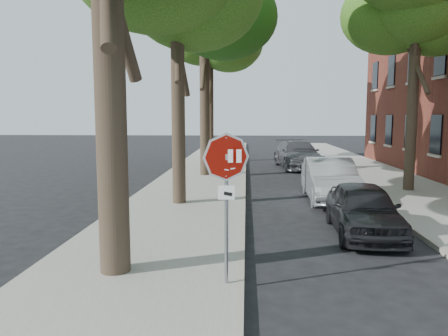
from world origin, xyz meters
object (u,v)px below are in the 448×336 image
object	(u,v)px
tree_right	(416,3)
tree_mid_b	(204,10)
car_a	(363,209)
car_b	(330,180)
tree_far	(210,49)
stop_sign	(226,179)
car_c	(298,154)

from	to	relation	value
tree_right	tree_mid_b	bearing A→B (deg)	154.48
car_a	car_b	world-z (taller)	car_b
tree_mid_b	tree_far	xyz separation A→B (m)	(-0.30, 6.99, -0.78)
stop_sign	car_c	size ratio (longest dim) A/B	0.48
car_b	tree_far	bearing A→B (deg)	113.86
tree_mid_b	car_c	bearing A→B (deg)	37.59
tree_far	car_a	xyz separation A→B (m)	(5.32, -17.39, -6.55)
tree_right	car_c	bearing A→B (deg)	113.21
car_a	tree_mid_b	bearing A→B (deg)	118.80
stop_sign	car_a	xyz separation A→B (m)	(3.30, 3.74, -1.29)
car_a	car_c	world-z (taller)	car_c
stop_sign	car_a	bearing A→B (deg)	48.61
tree_mid_b	car_c	xyz separation A→B (m)	(5.02, 3.87, -7.21)
car_b	car_a	bearing A→B (deg)	-88.59
tree_far	car_b	xyz separation A→B (m)	(5.32, -12.88, -6.46)
tree_far	tree_mid_b	bearing A→B (deg)	-87.56
tree_mid_b	car_b	distance (m)	10.61
tree_mid_b	car_c	size ratio (longest dim) A/B	1.91
stop_sign	tree_right	xyz separation A→B (m)	(6.68, 10.14, 5.26)
car_b	tree_right	bearing A→B (deg)	30.48
car_b	tree_mid_b	bearing A→B (deg)	131.87
stop_sign	tree_far	bearing A→B (deg)	95.46
tree_right	stop_sign	bearing A→B (deg)	-123.38
tree_far	car_a	size ratio (longest dim) A/B	2.40
tree_far	tree_right	bearing A→B (deg)	-51.66
stop_sign	car_c	xyz separation A→B (m)	(3.30, 18.02, -1.16)
tree_mid_b	tree_right	bearing A→B (deg)	-25.52
tree_far	car_b	size ratio (longest dim) A/B	2.05
tree_far	car_c	distance (m)	8.91
tree_mid_b	car_a	distance (m)	13.68
stop_sign	car_c	world-z (taller)	stop_sign
tree_right	car_b	world-z (taller)	tree_right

